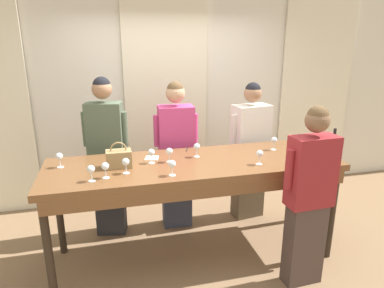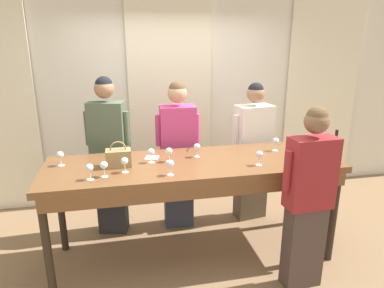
{
  "view_description": "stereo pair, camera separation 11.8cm",
  "coord_description": "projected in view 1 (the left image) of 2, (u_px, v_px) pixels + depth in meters",
  "views": [
    {
      "loc": [
        -0.77,
        -3.01,
        2.16
      ],
      "look_at": [
        0.0,
        0.09,
        1.18
      ],
      "focal_mm": 32.0,
      "sensor_mm": 36.0,
      "label": 1
    },
    {
      "loc": [
        -0.65,
        -3.03,
        2.16
      ],
      "look_at": [
        0.0,
        0.09,
        1.18
      ],
      "focal_mm": 32.0,
      "sensor_mm": 36.0,
      "label": 2
    }
  ],
  "objects": [
    {
      "name": "guest_olive_jacket",
      "position": [
        107.0,
        156.0,
        3.74
      ],
      "size": [
        0.49,
        0.3,
        1.8
      ],
      "color": "#28282D",
      "rests_on": "ground_plane"
    },
    {
      "name": "curtain_panel_center",
      "position": [
        167.0,
        103.0,
        4.61
      ],
      "size": [
        1.11,
        0.03,
        2.69
      ],
      "color": "#EFE5C6",
      "rests_on": "ground_plane"
    },
    {
      "name": "wine_glass_back_right",
      "position": [
        151.0,
        153.0,
        3.23
      ],
      "size": [
        0.07,
        0.07,
        0.14
      ],
      "color": "white",
      "rests_on": "tasting_bar"
    },
    {
      "name": "wall_back",
      "position": [
        166.0,
        98.0,
        4.65
      ],
      "size": [
        12.0,
        0.06,
        2.8
      ],
      "color": "silver",
      "rests_on": "ground_plane"
    },
    {
      "name": "tasting_bar",
      "position": [
        195.0,
        171.0,
        3.3
      ],
      "size": [
        2.81,
        0.88,
        1.03
      ],
      "color": "brown",
      "rests_on": "ground_plane"
    },
    {
      "name": "wine_glass_center_mid",
      "position": [
        169.0,
        152.0,
        3.26
      ],
      "size": [
        0.07,
        0.07,
        0.14
      ],
      "color": "white",
      "rests_on": "tasting_bar"
    },
    {
      "name": "wine_glass_back_left",
      "position": [
        303.0,
        156.0,
        3.13
      ],
      "size": [
        0.07,
        0.07,
        0.14
      ],
      "color": "white",
      "rests_on": "tasting_bar"
    },
    {
      "name": "wine_glass_center_left",
      "position": [
        274.0,
        141.0,
        3.62
      ],
      "size": [
        0.07,
        0.07,
        0.14
      ],
      "color": "white",
      "rests_on": "tasting_bar"
    },
    {
      "name": "wine_glass_front_left",
      "position": [
        197.0,
        147.0,
        3.4
      ],
      "size": [
        0.07,
        0.07,
        0.14
      ],
      "color": "white",
      "rests_on": "tasting_bar"
    },
    {
      "name": "host_pouring",
      "position": [
        309.0,
        196.0,
        2.96
      ],
      "size": [
        0.51,
        0.22,
        1.66
      ],
      "color": "#473833",
      "rests_on": "ground_plane"
    },
    {
      "name": "pen",
      "position": [
        187.0,
        149.0,
        3.65
      ],
      "size": [
        0.06,
        0.13,
        0.01
      ],
      "color": "black",
      "rests_on": "tasting_bar"
    },
    {
      "name": "napkin",
      "position": [
        152.0,
        158.0,
        3.39
      ],
      "size": [
        0.16,
        0.16,
        0.0
      ],
      "color": "white",
      "rests_on": "tasting_bar"
    },
    {
      "name": "wine_glass_by_bottle",
      "position": [
        91.0,
        170.0,
        2.81
      ],
      "size": [
        0.07,
        0.07,
        0.14
      ],
      "color": "white",
      "rests_on": "tasting_bar"
    },
    {
      "name": "guest_cream_sweater",
      "position": [
        250.0,
        151.0,
        4.16
      ],
      "size": [
        0.54,
        0.31,
        1.69
      ],
      "color": "brown",
      "rests_on": "ground_plane"
    },
    {
      "name": "curtain_panel_right",
      "position": [
        315.0,
        96.0,
        5.13
      ],
      "size": [
        1.11,
        0.03,
        2.69
      ],
      "color": "#EFE5C6",
      "rests_on": "ground_plane"
    },
    {
      "name": "wine_glass_front_right",
      "position": [
        59.0,
        157.0,
        3.12
      ],
      "size": [
        0.07,
        0.07,
        0.14
      ],
      "color": "white",
      "rests_on": "tasting_bar"
    },
    {
      "name": "wine_bottle",
      "position": [
        333.0,
        149.0,
        3.28
      ],
      "size": [
        0.08,
        0.08,
        0.33
      ],
      "color": "black",
      "rests_on": "tasting_bar"
    },
    {
      "name": "wine_glass_front_mid",
      "position": [
        126.0,
        162.0,
        2.98
      ],
      "size": [
        0.07,
        0.07,
        0.14
      ],
      "color": "white",
      "rests_on": "tasting_bar"
    },
    {
      "name": "ground_plane",
      "position": [
        194.0,
        254.0,
        3.6
      ],
      "size": [
        18.0,
        18.0,
        0.0
      ],
      "primitive_type": "plane",
      "color": "#846647"
    },
    {
      "name": "handbag",
      "position": [
        119.0,
        158.0,
        3.13
      ],
      "size": [
        0.23,
        0.14,
        0.24
      ],
      "color": "#997A4C",
      "rests_on": "tasting_bar"
    },
    {
      "name": "wine_glass_center_right",
      "position": [
        105.0,
        167.0,
        2.87
      ],
      "size": [
        0.07,
        0.07,
        0.14
      ],
      "color": "white",
      "rests_on": "tasting_bar"
    },
    {
      "name": "wine_glass_back_mid",
      "position": [
        260.0,
        154.0,
        3.19
      ],
      "size": [
        0.07,
        0.07,
        0.14
      ],
      "color": "white",
      "rests_on": "tasting_bar"
    },
    {
      "name": "wine_glass_near_host",
      "position": [
        172.0,
        164.0,
        2.93
      ],
      "size": [
        0.07,
        0.07,
        0.14
      ],
      "color": "white",
      "rests_on": "tasting_bar"
    },
    {
      "name": "guest_pink_top",
      "position": [
        176.0,
        154.0,
        3.94
      ],
      "size": [
        0.51,
        0.27,
        1.73
      ],
      "color": "#383D51",
      "rests_on": "ground_plane"
    }
  ]
}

